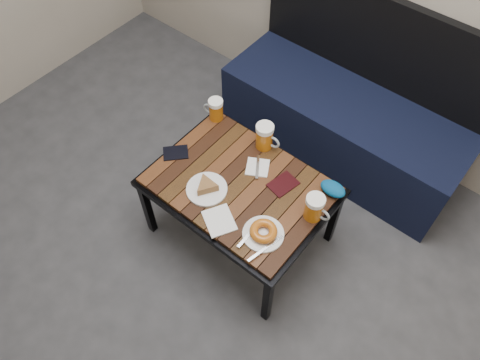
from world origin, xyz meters
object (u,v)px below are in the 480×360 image
Objects in this scene: beer_mug_centre at (265,136)px; beer_mug_right at (315,208)px; plate_pie at (207,187)px; beer_mug_left at (216,109)px; plate_bagel at (263,233)px; bench at (345,120)px; knit_pouch at (333,189)px; cafe_table at (240,189)px; passport_navy at (176,153)px; passport_burgundy at (283,184)px.

beer_mug_right is at bearing -31.19° from beer_mug_centre.
beer_mug_left is at bearing 125.59° from plate_pie.
beer_mug_centre is at bearing 126.82° from plate_bagel.
bench is 0.70m from knit_pouch.
cafe_table is 0.45m from beer_mug_left.
beer_mug_right reaches higher than passport_navy.
beer_mug_centre is 0.41m from knit_pouch.
bench is 0.66m from beer_mug_centre.
beer_mug_centre is 1.17× the size of passport_navy.
bench is at bearing 68.96° from beer_mug_centre.
plate_bagel is (0.61, -0.40, -0.04)m from beer_mug_left.
plate_bagel is at bearing -60.14° from beer_mug_centre.
beer_mug_right reaches higher than passport_burgundy.
bench is 0.79m from beer_mug_left.
plate_pie reaches higher than plate_bagel.
beer_mug_right reaches higher than cafe_table.
knit_pouch reaches higher than cafe_table.
beer_mug_right is 0.25m from plate_bagel.
passport_navy is at bearing -141.71° from beer_mug_centre.
plate_bagel is (0.25, -0.15, 0.06)m from cafe_table.
plate_pie is at bearing -141.94° from knit_pouch.
beer_mug_right is (0.36, 0.07, 0.11)m from cafe_table.
beer_mug_centre is 1.06× the size of passport_burgundy.
plate_pie is at bearing 28.74° from passport_navy.
beer_mug_right is 0.74m from passport_navy.
plate_pie is (0.27, -0.37, -0.04)m from beer_mug_left.
plate_bagel is 1.93× the size of knit_pouch.
knit_pouch is at bearing 38.06° from plate_pie.
plate_pie is at bearing -124.29° from passport_burgundy.
beer_mug_centre is (-0.05, 0.25, 0.12)m from cafe_table.
cafe_table is at bearing -147.28° from knit_pouch.
beer_mug_left is 1.01× the size of passport_navy.
knit_pouch is (0.46, 0.36, 0.01)m from plate_pie.
knit_pouch is at bearing 73.87° from plate_bagel.
plate_bagel is at bearing -60.00° from passport_burgundy.
passport_navy is at bearing 165.63° from plate_pie.
plate_pie is (-0.10, -0.13, 0.07)m from cafe_table.
passport_navy is 0.91× the size of passport_burgundy.
beer_mug_left is 0.91× the size of passport_burgundy.
bench is at bearing 106.62° from passport_burgundy.
plate_pie is 0.27m from passport_navy.
cafe_table is 0.30m from plate_bagel.
beer_mug_centre is at bearing 167.33° from beer_mug_left.
beer_mug_right is (0.27, -0.77, 0.27)m from bench.
beer_mug_centre is at bearing 176.87° from knit_pouch.
passport_burgundy is at bearing 37.46° from cafe_table.
knit_pouch is (0.20, 0.11, 0.02)m from passport_burgundy.
beer_mug_left is 0.75m from beer_mug_right.
plate_bagel is (0.35, -0.02, -0.00)m from plate_pie.
cafe_table is at bearing 131.81° from beer_mug_left.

